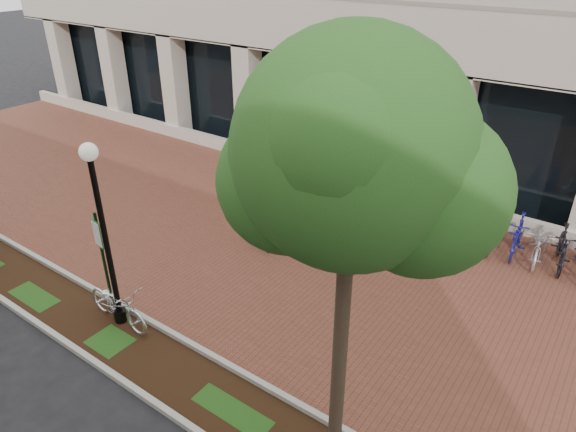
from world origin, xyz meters
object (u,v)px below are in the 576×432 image
Objects in this scene: locked_bicycle at (118,304)px; street_tree at (356,165)px; pedestrian_left at (254,180)px; bike_rack_cluster at (549,245)px; lamppost at (104,229)px; pedestrian_mid at (265,216)px; pedestrian_right at (400,210)px; bollard at (427,246)px; parking_sign at (102,255)px.

street_tree is at bearing -89.58° from locked_bicycle.
bike_rack_cluster is at bearing 177.57° from pedestrian_left.
lamppost is 6.36m from street_tree.
lamppost reaches higher than pedestrian_left.
pedestrian_left is 0.51× the size of bike_rack_cluster.
pedestrian_right is at bearing -128.11° from pedestrian_mid.
pedestrian_mid is 4.39m from bollard.
street_tree is 8.52m from pedestrian_right.
lamppost is at bearing 37.05° from pedestrian_right.
pedestrian_mid is at bearing 88.58° from parking_sign.
pedestrian_right is at bearing 107.38° from street_tree.
bollard is (4.78, 6.37, -1.26)m from parking_sign.
parking_sign reaches higher than pedestrian_left.
street_tree is (5.89, -0.13, 3.51)m from parking_sign.
street_tree is at bearing -1.63° from lamppost.
bollard is (-1.11, 6.50, -4.77)m from street_tree.
bollard is at bearing -143.23° from pedestrian_mid.
bike_rack_cluster is (7.23, 8.08, -1.86)m from lamppost.
bollard is 0.24× the size of bike_rack_cluster.
pedestrian_mid is 7.51m from bike_rack_cluster.
parking_sign reaches higher than pedestrian_right.
pedestrian_right is at bearing 71.64° from parking_sign.
street_tree is 1.89× the size of bike_rack_cluster.
bollard is at bearing 99.69° from street_tree.
parking_sign is 8.06m from bollard.
locked_bicycle is 7.84m from bollard.
pedestrian_left is (-6.77, 6.30, -4.28)m from street_tree.
lamppost is at bearing 84.32° from pedestrian_left.
parking_sign reaches higher than locked_bicycle.
parking_sign is at bearing -140.12° from bike_rack_cluster.
pedestrian_mid is at bearing -6.58° from locked_bicycle.
parking_sign is at bearing -171.42° from lamppost.
street_tree is 3.62× the size of pedestrian_mid.
pedestrian_left is 5.69m from bollard.
lamppost is at bearing 18.28° from parking_sign.
pedestrian_mid is 0.52× the size of bike_rack_cluster.
locked_bicycle is at bearing 8.13° from parking_sign.
street_tree is 10.19m from pedestrian_left.
pedestrian_right is at bearing -24.87° from locked_bicycle.
locked_bicycle is at bearing -46.58° from lamppost.
pedestrian_left is at bearing -174.49° from bike_rack_cluster.
pedestrian_right reaches higher than pedestrian_left.
pedestrian_left is at bearing 99.91° from lamppost.
pedestrian_mid reaches higher than bollard.
pedestrian_left is 2.14× the size of bollard.
pedestrian_mid is (1.75, -1.72, 0.03)m from pedestrian_left.
pedestrian_right is 0.52× the size of bike_rack_cluster.
pedestrian_right is at bearing 63.09° from lamppost.
pedestrian_mid is (0.68, 4.42, -1.44)m from lamppost.
lamppost reaches higher than bollard.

